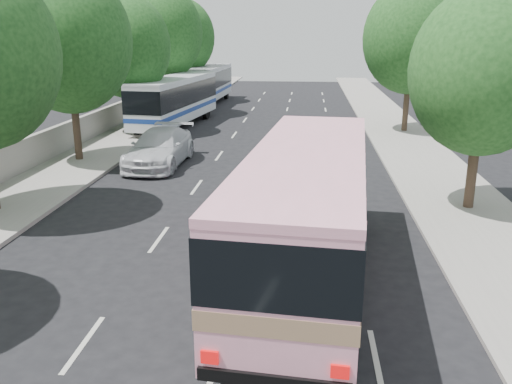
# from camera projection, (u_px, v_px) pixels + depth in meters

# --- Properties ---
(ground) EXTENTS (120.00, 120.00, 0.00)m
(ground) POSITION_uv_depth(u_px,v_px,m) (192.00, 303.00, 13.20)
(ground) COLOR black
(ground) RESTS_ON ground
(sidewalk_left) EXTENTS (4.00, 90.00, 0.15)m
(sidewalk_left) POSITION_uv_depth(u_px,v_px,m) (123.00, 138.00, 33.02)
(sidewalk_left) COLOR #9E998E
(sidewalk_left) RESTS_ON ground
(sidewalk_right) EXTENTS (4.00, 90.00, 0.12)m
(sidewalk_right) POSITION_uv_depth(u_px,v_px,m) (407.00, 143.00, 31.49)
(sidewalk_right) COLOR #9E998E
(sidewalk_right) RESTS_ON ground
(low_wall) EXTENTS (0.30, 90.00, 1.50)m
(low_wall) POSITION_uv_depth(u_px,v_px,m) (93.00, 124.00, 32.95)
(low_wall) COLOR #9E998E
(low_wall) RESTS_ON sidewalk_left
(tree_left_c) EXTENTS (6.00, 6.00, 9.35)m
(tree_left_c) POSITION_uv_depth(u_px,v_px,m) (69.00, 36.00, 25.52)
(tree_left_c) COLOR #38281E
(tree_left_c) RESTS_ON ground
(tree_left_d) EXTENTS (5.52, 5.52, 8.60)m
(tree_left_d) POSITION_uv_depth(u_px,v_px,m) (126.00, 43.00, 33.28)
(tree_left_d) COLOR #38281E
(tree_left_d) RESTS_ON ground
(tree_left_e) EXTENTS (6.30, 6.30, 9.82)m
(tree_left_e) POSITION_uv_depth(u_px,v_px,m) (161.00, 29.00, 40.67)
(tree_left_e) COLOR #38281E
(tree_left_e) RESTS_ON ground
(tree_left_f) EXTENTS (5.88, 5.88, 9.16)m
(tree_left_f) POSITION_uv_depth(u_px,v_px,m) (183.00, 35.00, 48.45)
(tree_left_f) COLOR #38281E
(tree_left_f) RESTS_ON ground
(tree_right_near) EXTENTS (5.10, 5.10, 7.95)m
(tree_right_near) POSITION_uv_depth(u_px,v_px,m) (487.00, 66.00, 18.49)
(tree_right_near) COLOR #38281E
(tree_right_near) RESTS_ON ground
(tree_right_far) EXTENTS (6.00, 6.00, 9.35)m
(tree_right_far) POSITION_uv_depth(u_px,v_px,m) (413.00, 34.00, 33.46)
(tree_right_far) COLOR #38281E
(tree_right_far) RESTS_ON ground
(pink_bus) EXTENTS (3.80, 11.21, 3.51)m
(pink_bus) POSITION_uv_depth(u_px,v_px,m) (307.00, 201.00, 13.85)
(pink_bus) COLOR #FEA3BC
(pink_bus) RESTS_ON ground
(pink_taxi) EXTENTS (2.30, 5.15, 1.72)m
(pink_taxi) POSITION_uv_depth(u_px,v_px,m) (256.00, 196.00, 18.75)
(pink_taxi) COLOR #DE137C
(pink_taxi) RESTS_ON ground
(white_pickup) EXTENTS (2.59, 6.03, 1.73)m
(white_pickup) POSITION_uv_depth(u_px,v_px,m) (160.00, 148.00, 26.44)
(white_pickup) COLOR silver
(white_pickup) RESTS_ON ground
(tour_coach_front) EXTENTS (3.78, 11.42, 3.35)m
(tour_coach_front) POSITION_uv_depth(u_px,v_px,m) (175.00, 97.00, 36.85)
(tour_coach_front) COLOR silver
(tour_coach_front) RESTS_ON ground
(tour_coach_rear) EXTENTS (2.81, 10.99, 3.26)m
(tour_coach_rear) POSITION_uv_depth(u_px,v_px,m) (208.00, 81.00, 48.66)
(tour_coach_rear) COLOR silver
(tour_coach_rear) RESTS_ON ground
(taxi_roof_sign) EXTENTS (0.56, 0.21, 0.18)m
(taxi_roof_sign) POSITION_uv_depth(u_px,v_px,m) (256.00, 169.00, 18.47)
(taxi_roof_sign) COLOR silver
(taxi_roof_sign) RESTS_ON pink_taxi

